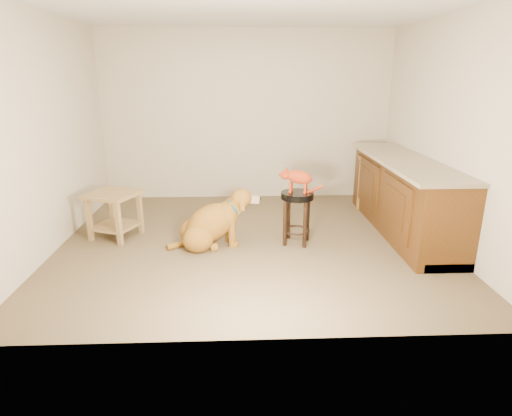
{
  "coord_description": "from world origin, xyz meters",
  "views": [
    {
      "loc": [
        -0.14,
        -4.81,
        1.95
      ],
      "look_at": [
        0.06,
        -0.08,
        0.45
      ],
      "focal_mm": 30.0,
      "sensor_mm": 36.0,
      "label": 1
    }
  ],
  "objects_px": {
    "padded_stool": "(297,207)",
    "wood_stool": "(371,180)",
    "tabby_kitten": "(297,178)",
    "golden_retriever": "(212,224)",
    "side_table": "(114,208)"
  },
  "relations": [
    {
      "from": "golden_retriever",
      "to": "padded_stool",
      "type": "bearing_deg",
      "value": -10.72
    },
    {
      "from": "golden_retriever",
      "to": "tabby_kitten",
      "type": "relative_size",
      "value": 2.16
    },
    {
      "from": "wood_stool",
      "to": "side_table",
      "type": "relative_size",
      "value": 1.12
    },
    {
      "from": "wood_stool",
      "to": "golden_retriever",
      "type": "distance_m",
      "value": 2.74
    },
    {
      "from": "wood_stool",
      "to": "tabby_kitten",
      "type": "height_order",
      "value": "tabby_kitten"
    },
    {
      "from": "tabby_kitten",
      "to": "golden_retriever",
      "type": "bearing_deg",
      "value": -160.13
    },
    {
      "from": "padded_stool",
      "to": "tabby_kitten",
      "type": "bearing_deg",
      "value": 157.67
    },
    {
      "from": "padded_stool",
      "to": "wood_stool",
      "type": "relative_size",
      "value": 0.78
    },
    {
      "from": "padded_stool",
      "to": "wood_stool",
      "type": "xyz_separation_m",
      "value": [
        1.31,
        1.41,
        -0.02
      ]
    },
    {
      "from": "side_table",
      "to": "tabby_kitten",
      "type": "bearing_deg",
      "value": -7.27
    },
    {
      "from": "golden_retriever",
      "to": "tabby_kitten",
      "type": "height_order",
      "value": "tabby_kitten"
    },
    {
      "from": "padded_stool",
      "to": "tabby_kitten",
      "type": "distance_m",
      "value": 0.36
    },
    {
      "from": "wood_stool",
      "to": "tabby_kitten",
      "type": "bearing_deg",
      "value": -133.14
    },
    {
      "from": "wood_stool",
      "to": "side_table",
      "type": "xyz_separation_m",
      "value": [
        -3.51,
        -1.13,
        -0.04
      ]
    },
    {
      "from": "golden_retriever",
      "to": "side_table",
      "type": "bearing_deg",
      "value": 150.69
    }
  ]
}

